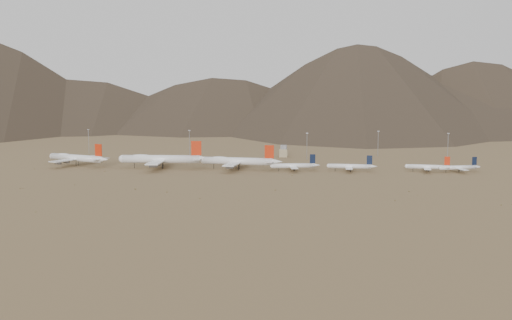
# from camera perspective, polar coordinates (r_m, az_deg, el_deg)

# --- Properties ---
(ground) EXTENTS (3000.00, 3000.00, 0.00)m
(ground) POSITION_cam_1_polar(r_m,az_deg,el_deg) (455.43, -2.34, -1.37)
(ground) COLOR olive
(ground) RESTS_ON ground
(mountain_ridge) EXTENTS (4400.00, 1000.00, 300.00)m
(mountain_ridge) POSITION_cam_1_polar(r_m,az_deg,el_deg) (1348.41, 4.55, 10.52)
(mountain_ridge) COLOR #443729
(mountain_ridge) RESTS_ON ground
(widebody_west) EXTENTS (65.40, 52.20, 20.31)m
(widebody_west) POSITION_cam_1_polar(r_m,az_deg,el_deg) (526.60, -17.52, 0.21)
(widebody_west) COLOR white
(widebody_west) RESTS_ON ground
(widebody_centre) EXTENTS (79.36, 61.29, 23.58)m
(widebody_centre) POSITION_cam_1_polar(r_m,az_deg,el_deg) (491.30, -9.44, 0.11)
(widebody_centre) COLOR white
(widebody_centre) RESTS_ON ground
(widebody_east) EXTENTS (71.03, 54.75, 21.09)m
(widebody_east) POSITION_cam_1_polar(r_m,az_deg,el_deg) (477.91, -1.83, -0.10)
(widebody_east) COLOR white
(widebody_east) RESTS_ON ground
(narrowbody_a) EXTENTS (41.27, 30.25, 13.78)m
(narrowbody_a) POSITION_cam_1_polar(r_m,az_deg,el_deg) (470.47, 3.88, -0.56)
(narrowbody_a) COLOR white
(narrowbody_a) RESTS_ON ground
(narrowbody_b) EXTENTS (41.03, 29.30, 13.53)m
(narrowbody_b) POSITION_cam_1_polar(r_m,az_deg,el_deg) (472.63, 9.49, -0.62)
(narrowbody_b) COLOR white
(narrowbody_b) RESTS_ON ground
(narrowbody_c) EXTENTS (39.30, 28.36, 12.98)m
(narrowbody_c) POSITION_cam_1_polar(r_m,az_deg,el_deg) (484.82, 16.90, -0.66)
(narrowbody_c) COLOR white
(narrowbody_c) RESTS_ON ground
(narrowbody_d) EXTENTS (35.76, 26.63, 12.24)m
(narrowbody_d) POSITION_cam_1_polar(r_m,az_deg,el_deg) (490.74, 19.66, -0.70)
(narrowbody_d) COLOR white
(narrowbody_d) RESTS_ON ground
(control_tower) EXTENTS (8.00, 8.00, 12.00)m
(control_tower) POSITION_cam_1_polar(r_m,az_deg,el_deg) (568.88, 2.78, 0.84)
(control_tower) COLOR tan
(control_tower) RESTS_ON ground
(mast_far_west) EXTENTS (2.00, 0.60, 25.70)m
(mast_far_west) POSITION_cam_1_polar(r_m,az_deg,el_deg) (622.52, -16.39, 1.91)
(mast_far_west) COLOR gray
(mast_far_west) RESTS_ON ground
(mast_west) EXTENTS (2.00, 0.60, 25.70)m
(mast_west) POSITION_cam_1_polar(r_m,az_deg,el_deg) (587.58, -6.67, 1.86)
(mast_west) COLOR gray
(mast_west) RESTS_ON ground
(mast_centre) EXTENTS (2.00, 0.60, 25.70)m
(mast_centre) POSITION_cam_1_polar(r_m,az_deg,el_deg) (549.61, 5.12, 1.53)
(mast_centre) COLOR gray
(mast_centre) RESTS_ON ground
(mast_east) EXTENTS (2.00, 0.60, 25.70)m
(mast_east) POSITION_cam_1_polar(r_m,az_deg,el_deg) (586.68, 12.11, 1.75)
(mast_east) COLOR gray
(mast_east) RESTS_ON ground
(mast_far_east) EXTENTS (2.00, 0.60, 25.70)m
(mast_far_east) POSITION_cam_1_polar(r_m,az_deg,el_deg) (575.30, 18.64, 1.44)
(mast_far_east) COLOR gray
(mast_far_east) RESTS_ON ground
(desert_scrub) EXTENTS (426.77, 181.19, 0.89)m
(desert_scrub) POSITION_cam_1_polar(r_m,az_deg,el_deg) (376.93, -6.39, -3.11)
(desert_scrub) COLOR olive
(desert_scrub) RESTS_ON ground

